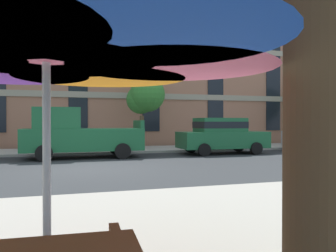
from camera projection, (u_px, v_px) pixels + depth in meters
ground_plane at (89, 169)px, 11.38m from camera, size 120.00×120.00×0.00m
sidewalk_far at (80, 151)px, 17.89m from camera, size 56.00×3.60×0.12m
apartment_building at (75, 58)px, 25.64m from camera, size 39.71×12.08×12.80m
pickup_green at (78, 135)px, 14.85m from camera, size 5.10×2.12×2.20m
sedan_green at (222, 135)px, 16.87m from camera, size 4.40×1.98×1.78m
sedan_silver at (324, 133)px, 18.68m from camera, size 4.40×1.98×1.78m
street_tree_middle at (145, 96)px, 19.09m from camera, size 2.12×2.11×4.13m
street_tree_right at (304, 102)px, 21.90m from camera, size 2.19×2.51×4.16m
patio_umbrella at (46, 32)px, 2.49m from camera, size 3.65×3.39×2.54m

